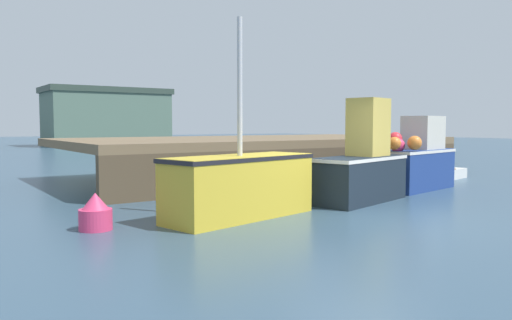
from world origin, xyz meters
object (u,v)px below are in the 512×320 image
at_px(fishing_boat_mid, 417,160).
at_px(rowboat, 447,174).
at_px(fishing_boat_near_left, 240,184).
at_px(fishing_boat_near_right, 362,167).
at_px(mooring_buoy_foreground, 95,213).

distance_m(fishing_boat_mid, rowboat, 3.49).
relative_size(fishing_boat_near_left, fishing_boat_mid, 1.29).
bearing_deg(fishing_boat_near_right, rowboat, 17.46).
bearing_deg(fishing_boat_mid, fishing_boat_near_right, -166.44).
bearing_deg(fishing_boat_mid, fishing_boat_near_left, -172.38).
height_order(rowboat, mooring_buoy_foreground, mooring_buoy_foreground).
height_order(fishing_boat_near_right, mooring_buoy_foreground, fishing_boat_near_right).
relative_size(fishing_boat_near_right, fishing_boat_mid, 0.99).
distance_m(fishing_boat_near_left, fishing_boat_mid, 6.68).
distance_m(fishing_boat_near_right, rowboat, 6.51).
xyz_separation_m(fishing_boat_mid, mooring_buoy_foreground, (-9.39, -0.44, -0.57)).
height_order(fishing_boat_near_right, fishing_boat_mid, fishing_boat_near_right).
bearing_deg(rowboat, fishing_boat_mid, -159.04).
bearing_deg(mooring_buoy_foreground, fishing_boat_mid, 2.66).
bearing_deg(rowboat, fishing_boat_near_right, -162.54).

